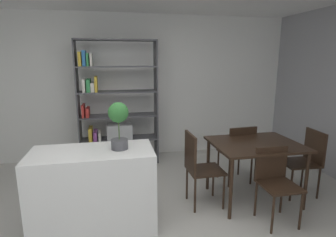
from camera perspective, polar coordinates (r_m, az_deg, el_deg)
The scene contains 9 objects.
back_partition at distance 5.20m, azimuth -9.80°, elevation 6.46°, with size 6.56×0.06×2.66m, color white.
kitchen_island at distance 3.18m, azimuth -15.27°, elevation -14.24°, with size 1.30×0.63×0.90m, color white.
potted_plant_on_island at distance 2.92m, azimuth -10.36°, elevation -0.47°, with size 0.22×0.22×0.51m.
open_bookshelf at distance 4.85m, azimuth -11.81°, elevation 1.74°, with size 1.36×0.38×2.17m.
dining_table at distance 3.73m, azimuth 17.85°, elevation -6.07°, with size 1.11×0.89×0.79m.
dining_chair_window_side at distance 4.21m, azimuth 27.06°, elevation -7.23°, with size 0.48×0.43×0.91m.
dining_chair_far at distance 4.18m, azimuth 14.62°, elevation -6.28°, with size 0.46×0.45×0.90m.
dining_chair_near at distance 3.42m, azimuth 21.61°, elevation -11.43°, with size 0.40×0.41×0.86m.
dining_chair_island_side at distance 3.47m, azimuth 6.30°, elevation -9.41°, with size 0.44×0.41×0.96m.
Camera 1 is at (-0.17, -2.47, 1.85)m, focal length 28.97 mm.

